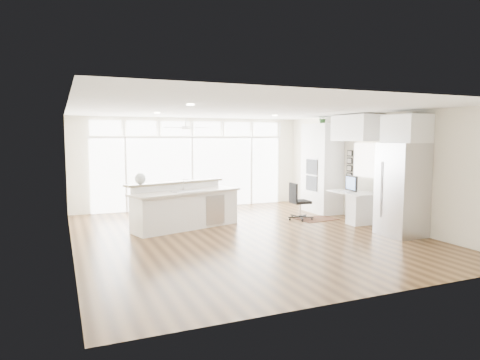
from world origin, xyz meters
name	(u,v)px	position (x,y,z in m)	size (l,w,h in m)	color
floor	(245,235)	(0.00, 0.00, -0.01)	(7.00, 8.00, 0.02)	#3D2512
ceiling	(245,110)	(0.00, 0.00, 2.70)	(7.00, 8.00, 0.02)	white
wall_back	(191,163)	(0.00, 4.00, 1.35)	(7.00, 0.04, 2.70)	white
wall_front	(369,197)	(0.00, -4.00, 1.35)	(7.00, 0.04, 2.70)	white
wall_left	(70,179)	(-3.50, 0.00, 1.35)	(0.04, 8.00, 2.70)	white
wall_right	(374,169)	(3.50, 0.00, 1.35)	(0.04, 8.00, 2.70)	white
glass_wall	(192,173)	(0.00, 3.94, 1.05)	(5.80, 0.06, 2.08)	white
transom_row	(192,129)	(0.00, 3.94, 2.38)	(5.90, 0.06, 0.40)	white
desk_window	(365,160)	(3.46, 0.30, 1.55)	(0.04, 0.85, 0.85)	white
ceiling_fan	(186,124)	(-0.50, 2.80, 2.48)	(1.16, 1.16, 0.32)	white
recessed_lights	(241,111)	(0.00, 0.20, 2.68)	(3.40, 3.00, 0.02)	white
oven_cabinet	(322,168)	(3.17, 1.80, 1.25)	(0.64, 1.20, 2.50)	white
desk_nook	(353,207)	(3.13, 0.30, 0.38)	(0.72, 1.30, 0.76)	white
upper_cabinets	(357,128)	(3.17, 0.30, 2.35)	(0.64, 1.30, 0.64)	white
refrigerator	(402,190)	(3.11, -1.35, 1.00)	(0.76, 0.90, 2.00)	#BDBCC1
fridge_cabinet	(406,129)	(3.17, -1.35, 2.30)	(0.64, 0.90, 0.60)	white
framed_photos	(350,165)	(3.46, 0.92, 1.40)	(0.06, 0.22, 0.80)	black
kitchen_island	(186,205)	(-0.97, 1.20, 0.53)	(2.69, 1.01, 1.07)	white
rug	(316,219)	(2.44, 0.92, 0.01)	(0.97, 0.70, 0.01)	black
office_chair	(300,201)	(2.03, 1.04, 0.47)	(0.49, 0.45, 0.95)	black
fishbowl	(140,179)	(-1.99, 1.30, 1.20)	(0.26, 0.26, 0.26)	silver
monitor	(351,183)	(3.05, 0.30, 0.98)	(0.09, 0.53, 0.44)	black
keyboard	(346,192)	(2.88, 0.30, 0.77)	(0.13, 0.34, 0.02)	silver
potted_plant	(323,119)	(3.17, 1.80, 2.62)	(0.28, 0.32, 0.25)	#2D622A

